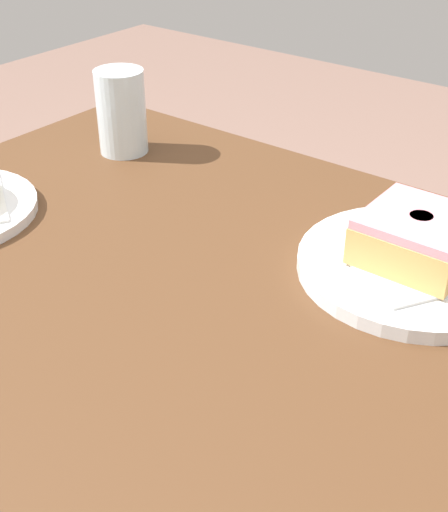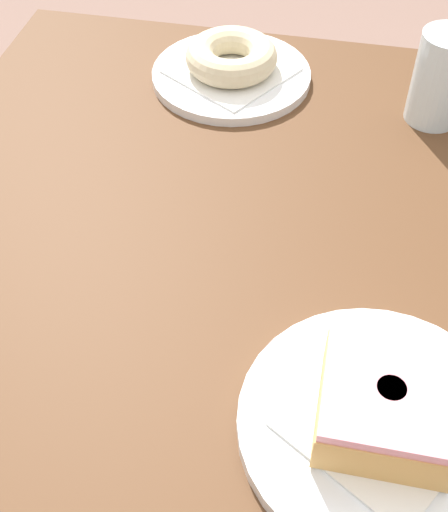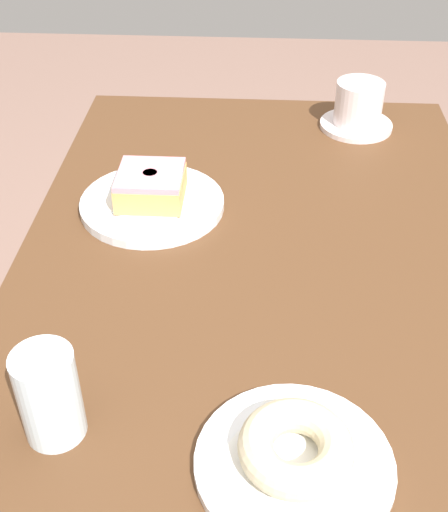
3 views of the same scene
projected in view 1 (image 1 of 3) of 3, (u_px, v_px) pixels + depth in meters
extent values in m
cube|color=#50321C|center=(234.00, 345.00, 0.60)|extent=(0.97, 0.68, 0.04)
cylinder|color=#582D29|center=(139.00, 340.00, 1.21)|extent=(0.07, 0.07, 0.72)
cylinder|color=silver|center=(413.00, 266.00, 0.65)|extent=(0.22, 0.22, 0.01)
cube|color=white|center=(414.00, 259.00, 0.65)|extent=(0.17, 0.17, 0.00)
cube|color=tan|center=(417.00, 241.00, 0.64)|extent=(0.10, 0.10, 0.04)
cube|color=pink|center=(421.00, 220.00, 0.63)|extent=(0.10, 0.10, 0.01)
cylinder|color=tan|center=(421.00, 217.00, 0.62)|extent=(0.02, 0.02, 0.00)
cylinder|color=silver|center=(121.00, 112.00, 0.87)|extent=(0.06, 0.06, 0.11)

